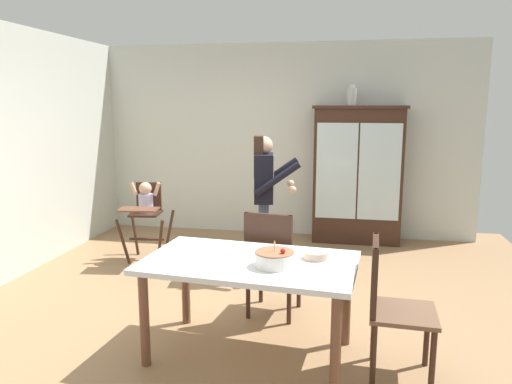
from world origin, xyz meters
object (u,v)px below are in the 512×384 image
Objects in this scene: adult_person at (265,188)px; dining_chair_far_side at (271,257)px; high_chair_with_toddler at (146,207)px; birthday_cake at (275,259)px; china_cabinet at (357,174)px; serving_bowl at (316,255)px; ceramic_vase at (351,96)px; dining_chair_right_end at (388,299)px; dining_table at (250,272)px.

dining_chair_far_side is (0.24, -1.08, -0.41)m from adult_person.
birthday_cake is (1.87, -2.09, 0.14)m from high_chair_with_toddler.
birthday_cake is 0.81m from dining_chair_far_side.
china_cabinet is 10.25× the size of serving_bowl.
serving_bowl is 0.19× the size of dining_chair_far_side.
ceramic_vase is 3.65m from dining_chair_right_end.
adult_person is at bearing 112.17° from serving_bowl.
high_chair_with_toddler is 1.54m from adult_person.
high_chair_with_toddler is at bearing 55.07° from dining_chair_right_end.
dining_chair_far_side is at bearing 127.60° from serving_bowl.
ceramic_vase is at bearing 77.72° from dining_table.
adult_person reaches higher than dining_chair_far_side.
birthday_cake reaches higher than serving_bowl.
serving_bowl is 0.19× the size of dining_chair_right_end.
high_chair_with_toddler is at bearing -151.76° from ceramic_vase.
high_chair_with_toddler is 3.37m from dining_chair_right_end.
high_chair_with_toddler is at bearing -29.98° from dining_chair_far_side.
birthday_cake is at bearing -55.18° from high_chair_with_toddler.
birthday_cake is 1.56× the size of serving_bowl.
serving_bowl is at bearing -48.04° from high_chair_with_toddler.
birthday_cake is 0.29× the size of dining_chair_far_side.
adult_person is 1.76m from serving_bowl.
dining_chair_right_end is at bearing 0.46° from birthday_cake.
dining_chair_right_end is at bearing -87.31° from china_cabinet.
china_cabinet is 6.83× the size of ceramic_vase.
china_cabinet is 6.59× the size of birthday_cake.
china_cabinet is at bearing 5.87° from dining_chair_right_end.
ceramic_vase is at bearing 7.79° from dining_chair_right_end.
dining_chair_far_side is at bearing 100.51° from birthday_cake.
dining_table is 0.27m from birthday_cake.
dining_table is at bearing -104.18° from china_cabinet.
ceramic_vase is at bearing 178.11° from china_cabinet.
china_cabinet reaches higher than adult_person.
high_chair_with_toddler is at bearing -152.93° from china_cabinet.
dining_chair_right_end is at bearing 148.19° from dining_chair_far_side.
china_cabinet is at bearing -98.97° from dining_chair_far_side.
dining_chair_far_side is 1.00× the size of dining_chair_right_end.
ceramic_vase is (-0.11, 0.00, 1.04)m from china_cabinet.
ceramic_vase is 0.17× the size of dining_table.
dining_chair_right_end is at bearing -22.96° from serving_bowl.
adult_person is 1.59× the size of dining_chair_far_side.
dining_table is 1.68× the size of dining_chair_right_end.
dining_chair_right_end is at bearing -5.49° from dining_table.
birthday_cake is at bearing 93.63° from dining_chair_right_end.
adult_person is (1.48, -0.24, 0.31)m from high_chair_with_toddler.
ceramic_vase reaches higher than birthday_cake.
ceramic_vase is 0.28× the size of dining_chair_right_end.
serving_bowl reaches higher than dining_table.
high_chair_with_toddler is 0.99× the size of dining_chair_right_end.
dining_table is (0.19, -1.74, -0.32)m from adult_person.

